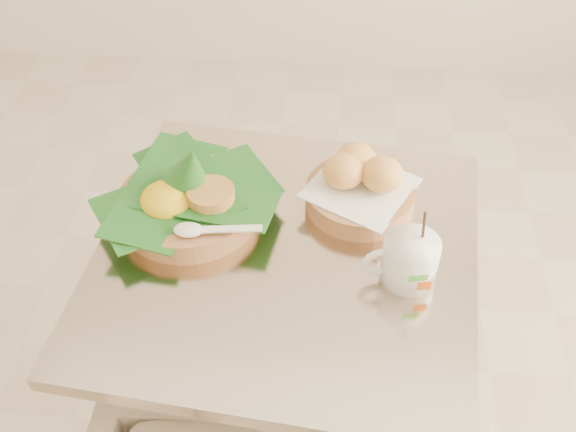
# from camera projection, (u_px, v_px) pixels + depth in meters

# --- Properties ---
(floor) EXTENTS (3.60, 3.60, 0.00)m
(floor) POSITION_uv_depth(u_px,v_px,m) (243.00, 429.00, 1.90)
(floor) COLOR beige
(floor) RESTS_ON ground
(cafe_table) EXTENTS (0.78, 0.78, 0.75)m
(cafe_table) POSITION_uv_depth(u_px,v_px,m) (286.00, 325.00, 1.49)
(cafe_table) COLOR gray
(cafe_table) RESTS_ON floor
(rice_basket) EXTENTS (0.34, 0.34, 0.17)m
(rice_basket) POSITION_uv_depth(u_px,v_px,m) (187.00, 197.00, 1.38)
(rice_basket) COLOR tan
(rice_basket) RESTS_ON cafe_table
(bread_basket) EXTENTS (0.25, 0.25, 0.11)m
(bread_basket) POSITION_uv_depth(u_px,v_px,m) (360.00, 186.00, 1.40)
(bread_basket) COLOR tan
(bread_basket) RESTS_ON cafe_table
(coffee_mug) EXTENTS (0.14, 0.10, 0.17)m
(coffee_mug) POSITION_uv_depth(u_px,v_px,m) (409.00, 259.00, 1.26)
(coffee_mug) COLOR white
(coffee_mug) RESTS_ON cafe_table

